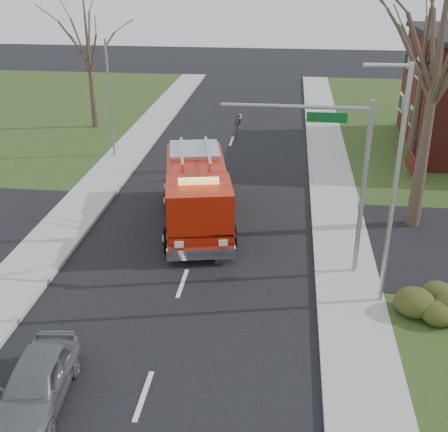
# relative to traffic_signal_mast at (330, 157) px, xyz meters

# --- Properties ---
(ground) EXTENTS (120.00, 120.00, 0.00)m
(ground) POSITION_rel_traffic_signal_mast_xyz_m (-5.21, -1.50, -4.71)
(ground) COLOR black
(ground) RESTS_ON ground
(sidewalk_right) EXTENTS (2.40, 80.00, 0.15)m
(sidewalk_right) POSITION_rel_traffic_signal_mast_xyz_m (0.99, -1.50, -4.63)
(sidewalk_right) COLOR gray
(sidewalk_right) RESTS_ON ground
(sidewalk_left) EXTENTS (2.40, 80.00, 0.15)m
(sidewalk_left) POSITION_rel_traffic_signal_mast_xyz_m (-11.41, -1.50, -4.63)
(sidewalk_left) COLOR gray
(sidewalk_left) RESTS_ON ground
(health_center_sign) EXTENTS (0.12, 2.00, 1.40)m
(health_center_sign) POSITION_rel_traffic_signal_mast_xyz_m (5.29, 11.00, -3.83)
(health_center_sign) COLOR #551813
(health_center_sign) RESTS_ON ground
(hedge_corner) EXTENTS (2.80, 2.00, 0.90)m
(hedge_corner) POSITION_rel_traffic_signal_mast_xyz_m (3.79, -2.50, -4.13)
(hedge_corner) COLOR #333D16
(hedge_corner) RESTS_ON lawn_right
(bare_tree_near) EXTENTS (6.00, 6.00, 12.00)m
(bare_tree_near) POSITION_rel_traffic_signal_mast_xyz_m (4.29, 4.50, 2.71)
(bare_tree_near) COLOR #3E2E25
(bare_tree_near) RESTS_ON ground
(bare_tree_far) EXTENTS (5.25, 5.25, 10.50)m
(bare_tree_far) POSITION_rel_traffic_signal_mast_xyz_m (5.79, 13.50, 1.78)
(bare_tree_far) COLOR #3E2E25
(bare_tree_far) RESTS_ON ground
(bare_tree_left) EXTENTS (4.50, 4.50, 9.00)m
(bare_tree_left) POSITION_rel_traffic_signal_mast_xyz_m (-15.21, 18.50, 0.86)
(bare_tree_left) COLOR #3E2E25
(bare_tree_left) RESTS_ON ground
(traffic_signal_mast) EXTENTS (5.29, 0.18, 6.80)m
(traffic_signal_mast) POSITION_rel_traffic_signal_mast_xyz_m (0.00, 0.00, 0.00)
(traffic_signal_mast) COLOR gray
(traffic_signal_mast) RESTS_ON ground
(streetlight_pole) EXTENTS (1.48, 0.16, 8.40)m
(streetlight_pole) POSITION_rel_traffic_signal_mast_xyz_m (1.93, -2.00, -0.16)
(streetlight_pole) COLOR #B7BABF
(streetlight_pole) RESTS_ON ground
(utility_pole_far) EXTENTS (0.14, 0.14, 7.00)m
(utility_pole_far) POSITION_rel_traffic_signal_mast_xyz_m (-12.01, 12.50, -1.21)
(utility_pole_far) COLOR gray
(utility_pole_far) RESTS_ON ground
(fire_engine) EXTENTS (4.30, 8.29, 3.19)m
(fire_engine) POSITION_rel_traffic_signal_mast_xyz_m (-5.45, 3.68, -3.26)
(fire_engine) COLOR #B21A08
(fire_engine) RESTS_ON ground
(parked_car_maroon) EXTENTS (1.94, 4.13, 1.37)m
(parked_car_maroon) POSITION_rel_traffic_signal_mast_xyz_m (-8.01, -8.06, -4.02)
(parked_car_maroon) COLOR slate
(parked_car_maroon) RESTS_ON ground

